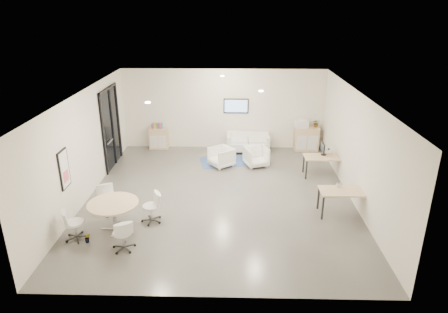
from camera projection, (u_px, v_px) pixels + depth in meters
room_shell at (219, 148)px, 11.71m from camera, size 9.60×10.60×4.80m
glass_door at (111, 125)px, 14.18m from camera, size 0.09×1.90×2.85m
artwork at (64, 169)px, 10.33m from camera, size 0.05×0.54×1.04m
wall_tv at (236, 106)px, 15.80m from camera, size 0.98×0.06×0.58m
ceiling_spots at (213, 88)px, 11.92m from camera, size 3.14×4.14×0.03m
sideboard_left at (159, 139)px, 16.19m from camera, size 0.75×0.39×0.85m
sideboard_right at (306, 139)px, 15.99m from camera, size 0.96×0.46×0.96m
books at (157, 126)px, 16.00m from camera, size 0.44×0.14×0.22m
printer at (301, 123)px, 15.77m from camera, size 0.55×0.48×0.35m
loveseat at (248, 143)px, 15.94m from camera, size 1.69×0.85×0.63m
blue_rug at (224, 162)px, 14.95m from camera, size 1.85×1.41×0.01m
armchair_left at (221, 156)px, 14.43m from camera, size 1.02×1.03×0.78m
armchair_right at (256, 156)px, 14.46m from camera, size 0.96×0.93×0.79m
desk_rear at (324, 158)px, 13.52m from camera, size 1.39×0.72×0.71m
desk_front at (345, 193)px, 11.03m from camera, size 1.43×0.74×0.74m
monitor at (323, 148)px, 13.55m from camera, size 0.20×0.50×0.44m
round_table at (113, 206)px, 10.24m from camera, size 1.30×1.30×0.79m
meeting_chairs at (114, 216)px, 10.35m from camera, size 2.51×2.51×0.82m
plant_cabinet at (316, 124)px, 15.78m from camera, size 0.35×0.38×0.26m
plant_floor at (88, 240)px, 9.92m from camera, size 0.21×0.29×0.12m
cup at (339, 185)px, 11.19m from camera, size 0.15×0.12×0.14m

